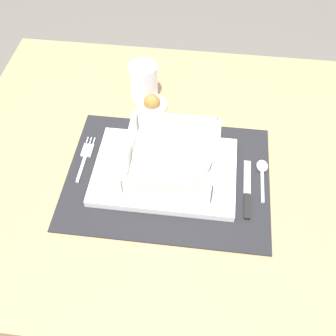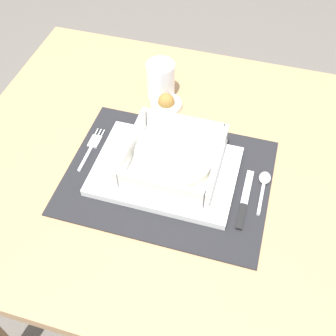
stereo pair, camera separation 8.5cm
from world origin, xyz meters
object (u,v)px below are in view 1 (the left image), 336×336
object	(u,v)px
porridge_bowl	(172,158)
fork	(86,155)
drinking_glass	(144,83)
spoon	(262,169)
dining_table	(173,188)
condiment_saucer	(152,104)
butter_knife	(247,192)

from	to	relation	value
porridge_bowl	fork	bearing A→B (deg)	175.49
porridge_bowl	fork	xyz separation A→B (m)	(-0.19, 0.01, -0.03)
drinking_glass	fork	bearing A→B (deg)	-113.93
drinking_glass	spoon	bearing A→B (deg)	-35.97
dining_table	condiment_saucer	world-z (taller)	condiment_saucer
butter_knife	drinking_glass	size ratio (longest dim) A/B	1.62
dining_table	fork	size ratio (longest dim) A/B	7.54
fork	butter_knife	xyz separation A→B (m)	(0.35, -0.06, 0.00)
fork	butter_knife	world-z (taller)	butter_knife
spoon	drinking_glass	distance (m)	0.35
drinking_glass	condiment_saucer	size ratio (longest dim) A/B	1.21
butter_knife	drinking_glass	bearing A→B (deg)	130.81
fork	porridge_bowl	bearing A→B (deg)	-2.63
porridge_bowl	condiment_saucer	distance (m)	0.20
dining_table	butter_knife	bearing A→B (deg)	-24.49
porridge_bowl	spoon	xyz separation A→B (m)	(0.19, 0.02, -0.03)
condiment_saucer	butter_knife	bearing A→B (deg)	-45.34
drinking_glass	condiment_saucer	xyz separation A→B (m)	(0.03, -0.04, -0.03)
dining_table	butter_knife	world-z (taller)	butter_knife
porridge_bowl	butter_knife	world-z (taller)	porridge_bowl
butter_knife	dining_table	bearing A→B (deg)	153.12
butter_knife	drinking_glass	distance (m)	0.37
spoon	drinking_glass	xyz separation A→B (m)	(-0.28, 0.21, 0.03)
porridge_bowl	spoon	bearing A→B (deg)	6.46
fork	drinking_glass	xyz separation A→B (m)	(0.09, 0.21, 0.04)
spoon	butter_knife	size ratio (longest dim) A/B	0.77
dining_table	drinking_glass	size ratio (longest dim) A/B	10.61
drinking_glass	condiment_saucer	bearing A→B (deg)	-57.06
porridge_bowl	condiment_saucer	bearing A→B (deg)	110.12
dining_table	drinking_glass	xyz separation A→B (m)	(-0.10, 0.20, 0.14)
condiment_saucer	dining_table	bearing A→B (deg)	-65.95
spoon	drinking_glass	bearing A→B (deg)	143.20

